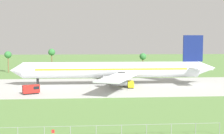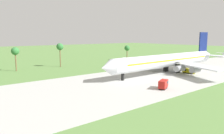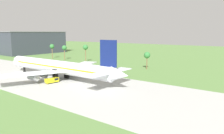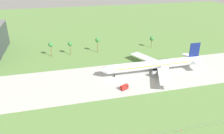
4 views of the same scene
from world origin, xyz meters
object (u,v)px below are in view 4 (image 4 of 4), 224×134
object	(u,v)px
jet_airliner	(155,65)
baggage_tug	(165,74)
no_stopping_sign	(181,131)
catering_van	(125,87)

from	to	relation	value
jet_airliner	baggage_tug	bearing A→B (deg)	-58.31
baggage_tug	no_stopping_sign	world-z (taller)	baggage_tug
jet_airliner	baggage_tug	xyz separation A→B (m)	(4.20, -6.80, -4.27)
catering_van	no_stopping_sign	xyz separation A→B (m)	(11.61, -41.01, -0.39)
catering_van	no_stopping_sign	distance (m)	42.63
jet_airliner	catering_van	size ratio (longest dim) A/B	14.43
jet_airliner	catering_van	world-z (taller)	jet_airliner
catering_van	no_stopping_sign	size ratio (longest dim) A/B	3.09
no_stopping_sign	baggage_tug	bearing A→B (deg)	69.28
baggage_tug	catering_van	xyz separation A→B (m)	(-31.04, -10.34, 0.30)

